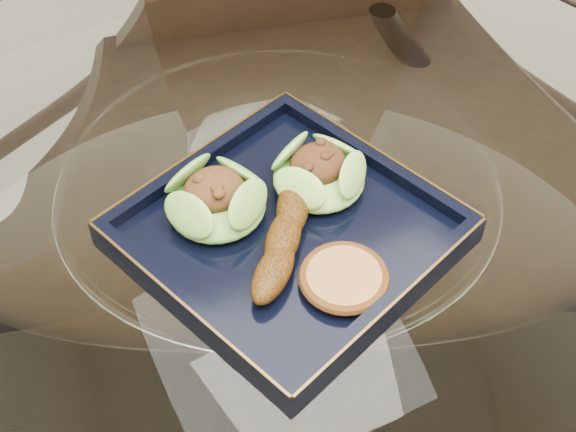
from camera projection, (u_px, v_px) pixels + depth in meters
name	position (u px, v px, depth m)	size (l,w,h in m)	color
dining_table	(279.00, 312.00, 0.93)	(1.13, 1.13, 0.77)	white
dining_chair	(307.00, 150.00, 1.19)	(0.50, 0.50, 0.97)	black
navy_plate	(288.00, 236.00, 0.78)	(0.27, 0.27, 0.02)	black
lettuce_wrap_left	(216.00, 201.00, 0.78)	(0.10, 0.10, 0.03)	#4D902A
lettuce_wrap_right	(319.00, 175.00, 0.80)	(0.09, 0.09, 0.03)	#50932A
roasted_plantain	(283.00, 239.00, 0.75)	(0.15, 0.03, 0.03)	#5F330A
crumb_patty	(344.00, 279.00, 0.73)	(0.07, 0.07, 0.01)	#B4703C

